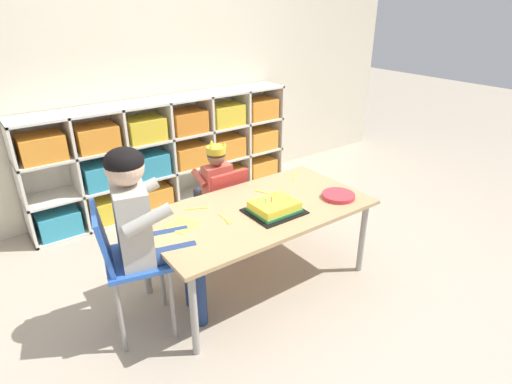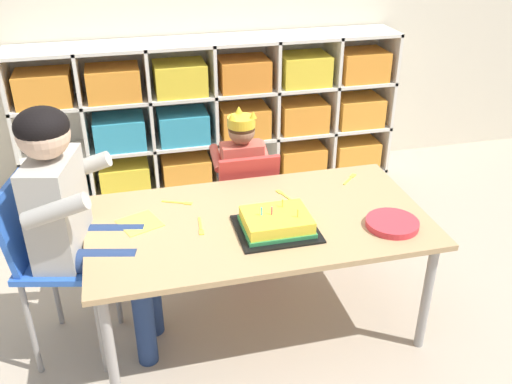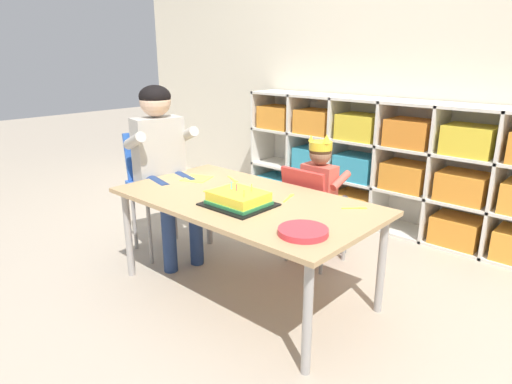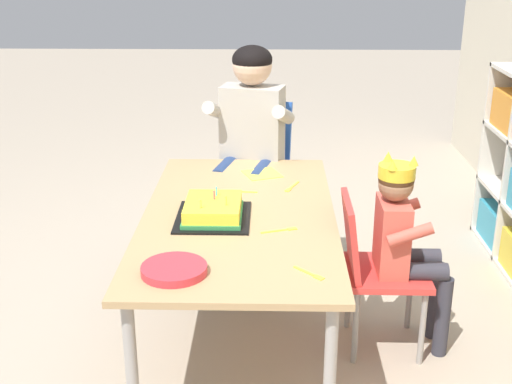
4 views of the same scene
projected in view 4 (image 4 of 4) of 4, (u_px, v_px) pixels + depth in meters
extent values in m
plane|color=tan|center=(240.00, 334.00, 2.84)|extent=(16.00, 16.00, 0.00)
cube|color=silver|center=(509.00, 150.00, 3.70)|extent=(0.02, 0.32, 0.96)
cube|color=teal|center=(510.00, 225.00, 3.64)|extent=(0.31, 0.25, 0.19)
cube|color=tan|center=(239.00, 216.00, 2.65)|extent=(1.41, 0.75, 0.02)
cylinder|color=#9E9993|center=(182.00, 217.00, 3.36)|extent=(0.04, 0.04, 0.52)
cylinder|color=#9E9993|center=(132.00, 371.00, 2.15)|extent=(0.04, 0.04, 0.52)
cylinder|color=#9E9993|center=(309.00, 218.00, 3.34)|extent=(0.04, 0.04, 0.52)
cylinder|color=#9E9993|center=(330.00, 374.00, 2.14)|extent=(0.04, 0.04, 0.52)
cube|color=red|center=(387.00, 272.00, 2.65)|extent=(0.32, 0.32, 0.03)
cube|color=red|center=(351.00, 235.00, 2.60)|extent=(0.30, 0.07, 0.29)
cylinder|color=gray|center=(422.00, 328.00, 2.59)|extent=(0.02, 0.02, 0.32)
cylinder|color=gray|center=(410.00, 295.00, 2.83)|extent=(0.02, 0.02, 0.32)
cylinder|color=gray|center=(356.00, 327.00, 2.59)|extent=(0.02, 0.02, 0.32)
cylinder|color=gray|center=(349.00, 294.00, 2.84)|extent=(0.02, 0.02, 0.32)
cube|color=#D15647|center=(392.00, 237.00, 2.60)|extent=(0.21, 0.11, 0.29)
sphere|color=#997051|center=(396.00, 184.00, 2.52)|extent=(0.13, 0.13, 0.13)
ellipsoid|color=#472D19|center=(396.00, 179.00, 2.52)|extent=(0.14, 0.14, 0.10)
cylinder|color=yellow|center=(397.00, 171.00, 2.51)|extent=(0.14, 0.14, 0.05)
cone|color=yellow|center=(414.00, 161.00, 2.49)|extent=(0.04, 0.04, 0.04)
cone|color=yellow|center=(393.00, 165.00, 2.44)|extent=(0.04, 0.04, 0.04)
cone|color=yellow|center=(388.00, 156.00, 2.54)|extent=(0.04, 0.04, 0.04)
cylinder|color=#33333D|center=(420.00, 272.00, 2.58)|extent=(0.07, 0.21, 0.07)
cylinder|color=#33333D|center=(414.00, 257.00, 2.70)|extent=(0.07, 0.21, 0.07)
cylinder|color=#33333D|center=(442.00, 317.00, 2.64)|extent=(0.06, 0.06, 0.34)
cylinder|color=#33333D|center=(435.00, 301.00, 2.76)|extent=(0.06, 0.06, 0.34)
cylinder|color=#D15647|center=(410.00, 235.00, 2.46)|extent=(0.05, 0.17, 0.10)
cylinder|color=#D15647|center=(399.00, 209.00, 2.69)|extent=(0.05, 0.17, 0.10)
cube|color=blue|center=(252.00, 170.00, 3.41)|extent=(0.40, 0.42, 0.03)
cube|color=blue|center=(260.00, 130.00, 3.49)|extent=(0.14, 0.33, 0.31)
cylinder|color=gray|center=(217.00, 221.00, 3.40)|extent=(0.02, 0.02, 0.46)
cylinder|color=gray|center=(274.00, 227.00, 3.33)|extent=(0.02, 0.02, 0.46)
cylinder|color=gray|center=(233.00, 202.00, 3.65)|extent=(0.02, 0.02, 0.46)
cylinder|color=gray|center=(286.00, 207.00, 3.58)|extent=(0.02, 0.02, 0.46)
cube|color=#B2ADA3|center=(252.00, 128.00, 3.33)|extent=(0.23, 0.33, 0.42)
sphere|color=#DBB293|center=(252.00, 66.00, 3.22)|extent=(0.19, 0.19, 0.19)
ellipsoid|color=black|center=(252.00, 60.00, 3.21)|extent=(0.19, 0.19, 0.14)
cylinder|color=navy|center=(227.00, 170.00, 3.28)|extent=(0.32, 0.17, 0.10)
cylinder|color=navy|center=(262.00, 174.00, 3.24)|extent=(0.32, 0.17, 0.10)
cylinder|color=navy|center=(218.00, 233.00, 3.24)|extent=(0.08, 0.08, 0.48)
cylinder|color=navy|center=(254.00, 237.00, 3.19)|extent=(0.08, 0.08, 0.48)
cylinder|color=#B2ADA3|center=(216.00, 111.00, 3.28)|extent=(0.26, 0.12, 0.14)
cylinder|color=#B2ADA3|center=(284.00, 115.00, 3.20)|extent=(0.26, 0.12, 0.14)
cube|color=black|center=(213.00, 217.00, 2.60)|extent=(0.32, 0.28, 0.01)
cube|color=yellow|center=(213.00, 209.00, 2.59)|extent=(0.26, 0.21, 0.06)
cube|color=#338E4C|center=(213.00, 214.00, 2.60)|extent=(0.27, 0.22, 0.02)
cylinder|color=#EFCC4C|center=(201.00, 204.00, 2.50)|extent=(0.01, 0.01, 0.04)
cylinder|color=#4CB2E5|center=(216.00, 191.00, 2.63)|extent=(0.01, 0.01, 0.04)
cylinder|color=#EFCC4C|center=(226.00, 201.00, 2.53)|extent=(0.01, 0.01, 0.04)
cylinder|color=#E54C66|center=(214.00, 195.00, 2.59)|extent=(0.01, 0.01, 0.04)
cylinder|color=#DB333D|center=(174.00, 270.00, 2.17)|extent=(0.21, 0.21, 0.03)
cube|color=#F4DB4C|center=(262.00, 174.00, 3.10)|extent=(0.20, 0.20, 0.00)
cube|color=yellow|center=(246.00, 192.00, 2.87)|extent=(0.02, 0.10, 0.00)
cube|color=yellow|center=(231.00, 191.00, 2.88)|extent=(0.02, 0.04, 0.00)
cube|color=yellow|center=(304.00, 271.00, 2.18)|extent=(0.07, 0.07, 0.00)
cube|color=yellow|center=(319.00, 278.00, 2.14)|extent=(0.04, 0.04, 0.00)
cube|color=yellow|center=(294.00, 185.00, 2.95)|extent=(0.10, 0.05, 0.00)
cube|color=yellow|center=(288.00, 190.00, 2.89)|extent=(0.04, 0.03, 0.00)
cube|color=yellow|center=(274.00, 231.00, 2.48)|extent=(0.04, 0.10, 0.00)
cube|color=yellow|center=(292.00, 229.00, 2.50)|extent=(0.03, 0.04, 0.00)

